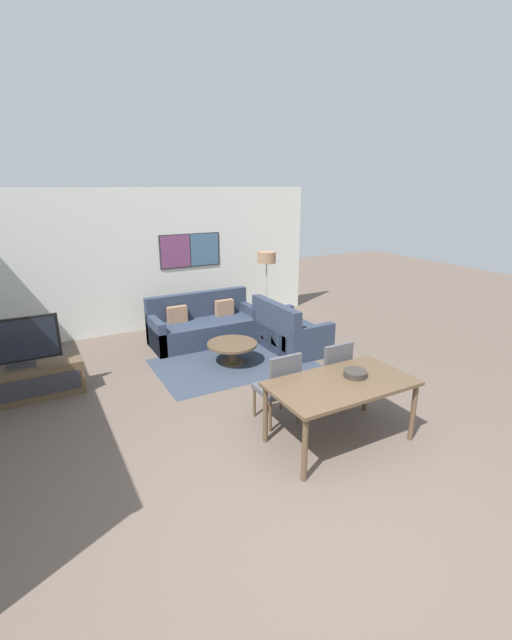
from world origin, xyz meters
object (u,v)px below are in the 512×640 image
at_px(tv_console, 24,383).
at_px(dining_chair_left, 280,385).
at_px(sofa_side, 288,334).
at_px(dining_chair_centre, 331,372).
at_px(sofa_main, 203,326).
at_px(fruit_bowl, 355,373).
at_px(floor_lamp, 267,263).
at_px(television, 17,343).
at_px(coffee_table, 232,348).
at_px(dining_table, 341,388).

relative_size(tv_console, dining_chair_left, 1.62).
xyz_separation_m(sofa_side, dining_chair_centre, (-0.68, -2.09, 0.23)).
bearing_deg(dining_chair_centre, sofa_main, 98.59).
distance_m(tv_console, fruit_bowl, 4.43).
xyz_separation_m(dining_chair_left, floor_lamp, (1.72, 3.30, 0.84)).
height_order(sofa_main, fruit_bowl, sofa_main).
bearing_deg(television, coffee_table, -4.66).
bearing_deg(dining_chair_centre, coffee_table, 103.89).
xyz_separation_m(dining_table, fruit_bowl, (0.23, 0.04, 0.12)).
height_order(dining_table, dining_chair_left, dining_chair_left).
relative_size(sofa_side, coffee_table, 1.71).
height_order(tv_console, television, television).
xyz_separation_m(sofa_main, coffee_table, (0.00, -1.25, -0.01)).
bearing_deg(sofa_side, television, 88.30).
relative_size(dining_chair_left, dining_chair_centre, 1.00).
bearing_deg(sofa_side, dining_chair_centre, 162.09).
xyz_separation_m(television, dining_chair_left, (2.75, -2.21, -0.31)).
relative_size(sofa_side, dining_chair_centre, 1.50).
bearing_deg(sofa_main, dining_chair_left, -95.27).
distance_m(television, dining_chair_left, 3.54).
bearing_deg(dining_table, tv_console, 137.56).
relative_size(dining_table, floor_lamp, 1.03).
bearing_deg(sofa_main, sofa_side, -44.17).
bearing_deg(dining_chair_left, sofa_main, 84.73).
bearing_deg(fruit_bowl, sofa_side, 72.82).
relative_size(television, sofa_main, 0.52).
xyz_separation_m(sofa_main, dining_chair_centre, (0.49, -3.22, 0.23)).
bearing_deg(coffee_table, television, 175.34).
bearing_deg(floor_lamp, fruit_bowl, -105.61).
height_order(coffee_table, floor_lamp, floor_lamp).
relative_size(tv_console, dining_table, 0.94).
relative_size(dining_chair_centre, fruit_bowl, 3.45).
height_order(coffee_table, fruit_bowl, fruit_bowl).
bearing_deg(floor_lamp, dining_table, -108.51).
bearing_deg(television, dining_chair_centre, -32.10).
bearing_deg(sofa_side, dining_chair_left, 145.04).
bearing_deg(floor_lamp, dining_chair_left, -117.48).
distance_m(sofa_main, dining_table, 3.89).
bearing_deg(coffee_table, dining_chair_centre, -76.11).
height_order(coffee_table, dining_chair_centre, dining_chair_centre).
relative_size(television, dining_chair_left, 1.13).
relative_size(sofa_main, dining_chair_left, 2.15).
bearing_deg(dining_chair_centre, dining_chair_left, 179.70).
distance_m(tv_console, sofa_main, 3.21).
bearing_deg(fruit_bowl, dining_chair_left, 135.21).
distance_m(dining_table, fruit_bowl, 0.26).
height_order(tv_console, floor_lamp, floor_lamp).
relative_size(tv_console, coffee_table, 1.84).
relative_size(sofa_main, sofa_side, 1.43).
xyz_separation_m(coffee_table, dining_table, (0.09, -2.62, 0.39)).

